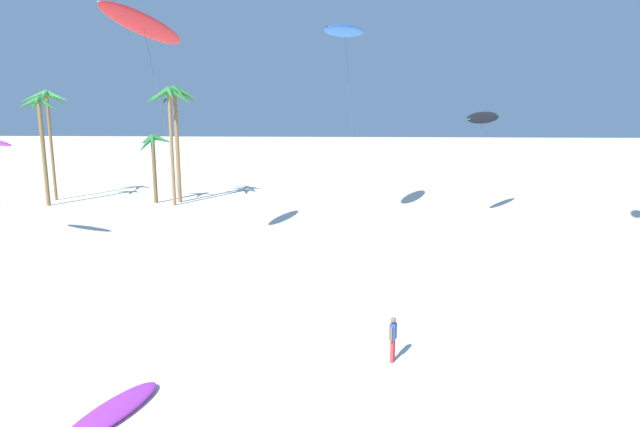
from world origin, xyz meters
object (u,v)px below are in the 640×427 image
object	(u,v)px
flying_kite_0	(143,25)
grounded_kite_0	(112,411)
palm_tree_4	(175,105)
palm_tree_3	(169,105)
palm_tree_2	(154,147)
person_near_right	(393,337)
palm_tree_0	(47,107)
flying_kite_6	(484,118)
flying_kite_1	(345,31)
palm_tree_1	(40,119)

from	to	relation	value
flying_kite_0	grounded_kite_0	distance (m)	22.91
palm_tree_4	flying_kite_0	xyz separation A→B (m)	(4.17, -18.72, 4.65)
palm_tree_3	palm_tree_2	bearing A→B (deg)	149.91
flying_kite_0	person_near_right	bearing A→B (deg)	-45.50
palm_tree_3	flying_kite_0	distance (m)	18.13
palm_tree_0	palm_tree_3	distance (m)	12.49
person_near_right	palm_tree_4	bearing A→B (deg)	118.57
palm_tree_0	flying_kite_6	world-z (taller)	palm_tree_0
palm_tree_2	flying_kite_1	size ratio (longest dim) A/B	0.43
flying_kite_1	grounded_kite_0	xyz separation A→B (m)	(-6.87, -28.01, -14.38)
palm_tree_0	grounded_kite_0	size ratio (longest dim) A/B	2.57
palm_tree_2	person_near_right	distance (m)	37.79
flying_kite_0	grounded_kite_0	world-z (taller)	flying_kite_0
palm_tree_3	palm_tree_1	bearing A→B (deg)	-176.48
palm_tree_0	palm_tree_4	xyz separation A→B (m)	(12.34, -0.40, 0.19)
palm_tree_0	palm_tree_1	distance (m)	3.09
person_near_right	palm_tree_2	bearing A→B (deg)	121.71
palm_tree_2	palm_tree_1	bearing A→B (deg)	-168.83
palm_tree_1	grounded_kite_0	bearing A→B (deg)	-59.15
palm_tree_2	flying_kite_6	bearing A→B (deg)	-11.03
flying_kite_6	palm_tree_1	bearing A→B (deg)	174.43
flying_kite_0	flying_kite_1	world-z (taller)	flying_kite_1
palm_tree_1	grounded_kite_0	size ratio (longest dim) A/B	2.42
palm_tree_0	flying_kite_0	size ratio (longest dim) A/B	0.70
flying_kite_6	grounded_kite_0	distance (m)	36.19
palm_tree_3	flying_kite_6	distance (m)	27.16
palm_tree_0	flying_kite_0	world-z (taller)	flying_kite_0
flying_kite_1	flying_kite_6	xyz separation A→B (m)	(11.05, 2.38, -6.36)
palm_tree_3	palm_tree_4	xyz separation A→B (m)	(0.03, 1.70, -0.03)
palm_tree_3	flying_kite_0	world-z (taller)	flying_kite_0
flying_kite_6	grounded_kite_0	bearing A→B (deg)	-120.52
flying_kite_0	person_near_right	xyz separation A→B (m)	(13.52, -13.76, -12.81)
palm_tree_3	palm_tree_0	bearing A→B (deg)	170.33
palm_tree_4	palm_tree_3	bearing A→B (deg)	-91.14
flying_kite_0	grounded_kite_0	size ratio (longest dim) A/B	3.67
flying_kite_1	palm_tree_4	bearing A→B (deg)	151.48
person_near_right	palm_tree_1	bearing A→B (deg)	134.21
flying_kite_0	palm_tree_0	bearing A→B (deg)	130.81
person_near_right	flying_kite_0	bearing A→B (deg)	134.50
palm_tree_1	person_near_right	world-z (taller)	palm_tree_1
palm_tree_2	person_near_right	xyz separation A→B (m)	(19.74, -31.94, -4.30)
grounded_kite_0	person_near_right	xyz separation A→B (m)	(8.86, 4.07, 0.81)
palm_tree_2	flying_kite_6	world-z (taller)	flying_kite_6
palm_tree_3	person_near_right	size ratio (longest dim) A/B	6.19
palm_tree_3	flying_kite_0	xyz separation A→B (m)	(4.20, -17.02, 4.62)
palm_tree_3	palm_tree_4	distance (m)	1.70
palm_tree_4	flying_kite_6	size ratio (longest dim) A/B	1.04
palm_tree_0	grounded_kite_0	distance (m)	43.47
palm_tree_2	flying_kite_0	distance (m)	21.02
palm_tree_1	person_near_right	distance (m)	42.51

